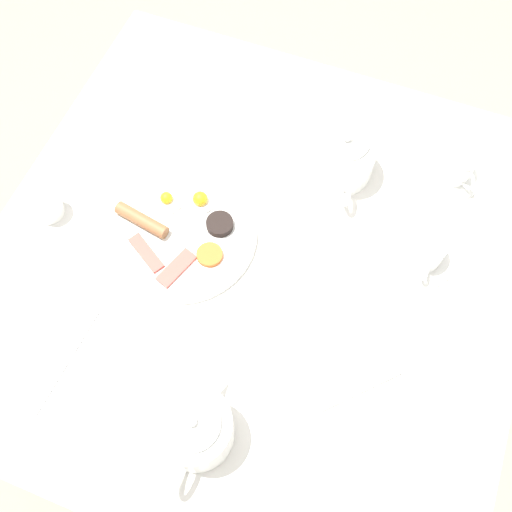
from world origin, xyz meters
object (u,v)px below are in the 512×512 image
at_px(napkin_folded, 345,359).
at_px(knife_by_plate, 66,361).
at_px(teapot_near, 343,157).
at_px(creamer_jug, 44,204).
at_px(teacup_with_saucer_left, 454,166).
at_px(fork_spare, 146,108).
at_px(teacup_with_saucer_right, 424,251).
at_px(teapot_far, 194,430).
at_px(fork_by_plate, 266,102).
at_px(breakfast_plate, 180,232).

height_order(napkin_folded, knife_by_plate, napkin_folded).
height_order(teapot_near, knife_by_plate, teapot_near).
xyz_separation_m(creamer_jug, knife_by_plate, (-0.18, 0.26, -0.03)).
height_order(teacup_with_saucer_left, fork_spare, teacup_with_saucer_left).
bearing_deg(teacup_with_saucer_right, knife_by_plate, 38.35).
height_order(teacup_with_saucer_left, knife_by_plate, teacup_with_saucer_left).
height_order(teapot_far, fork_by_plate, teapot_far).
bearing_deg(fork_by_plate, napkin_folded, 124.31).
bearing_deg(creamer_jug, teacup_with_saucer_left, -152.61).
xyz_separation_m(napkin_folded, knife_by_plate, (0.47, 0.18, -0.00)).
relative_size(creamer_jug, knife_by_plate, 0.41).
xyz_separation_m(teacup_with_saucer_left, fork_spare, (0.67, 0.07, -0.03)).
bearing_deg(teapot_near, napkin_folded, 176.78).
distance_m(breakfast_plate, teacup_with_saucer_left, 0.57).
xyz_separation_m(napkin_folded, fork_spare, (0.58, -0.39, -0.00)).
height_order(teacup_with_saucer_left, fork_by_plate, teacup_with_saucer_left).
bearing_deg(knife_by_plate, fork_by_plate, -100.59).
xyz_separation_m(breakfast_plate, teacup_with_saucer_left, (-0.47, -0.33, 0.02)).
distance_m(breakfast_plate, creamer_jug, 0.27).
bearing_deg(creamer_jug, knife_by_plate, 124.99).
xyz_separation_m(teapot_near, napkin_folded, (-0.13, 0.38, -0.05)).
bearing_deg(breakfast_plate, teapot_near, -134.73).
distance_m(breakfast_plate, fork_by_plate, 0.37).
relative_size(fork_by_plate, knife_by_plate, 0.87).
xyz_separation_m(breakfast_plate, knife_by_plate, (0.09, 0.31, -0.01)).
relative_size(teapot_far, teacup_with_saucer_left, 1.61).
bearing_deg(creamer_jug, napkin_folded, 173.13).
xyz_separation_m(breakfast_plate, fork_by_plate, (-0.04, -0.37, -0.01)).
bearing_deg(fork_spare, teapot_far, 122.72).
relative_size(teacup_with_saucer_right, knife_by_plate, 0.64).
distance_m(teacup_with_saucer_left, knife_by_plate, 0.85).
bearing_deg(fork_by_plate, teacup_with_saucer_left, 174.82).
distance_m(creamer_jug, fork_by_plate, 0.52).
distance_m(breakfast_plate, teapot_far, 0.39).
height_order(teacup_with_saucer_right, napkin_folded, teacup_with_saucer_right).
bearing_deg(breakfast_plate, knife_by_plate, 74.49).
xyz_separation_m(teapot_far, creamer_jug, (0.46, -0.29, -0.02)).
height_order(teapot_near, napkin_folded, teapot_near).
xyz_separation_m(creamer_jug, fork_by_plate, (-0.31, -0.42, -0.03)).
xyz_separation_m(teapot_near, teacup_with_saucer_left, (-0.22, -0.08, -0.02)).
relative_size(breakfast_plate, fork_by_plate, 1.64).
bearing_deg(fork_spare, napkin_folded, 146.38).
bearing_deg(teacup_with_saucer_left, teapot_near, 19.69).
bearing_deg(knife_by_plate, teacup_with_saucer_left, -130.78).
xyz_separation_m(teacup_with_saucer_left, teacup_with_saucer_right, (0.01, 0.21, 0.00)).
relative_size(teapot_far, fork_spare, 1.19).
relative_size(teacup_with_saucer_right, creamer_jug, 1.56).
bearing_deg(fork_spare, fork_by_plate, -155.43).
bearing_deg(teapot_far, fork_by_plate, 8.79).
xyz_separation_m(knife_by_plate, fork_spare, (0.12, -0.57, 0.00)).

